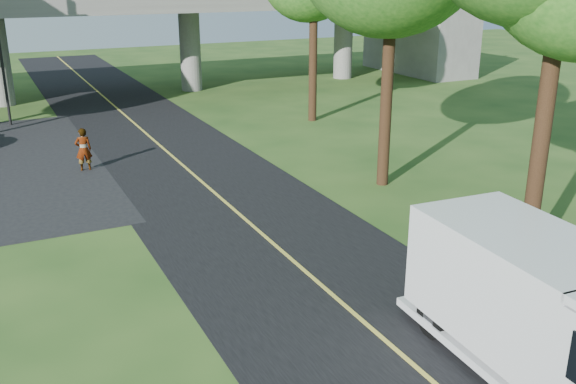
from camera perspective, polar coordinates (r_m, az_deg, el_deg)
ground at (r=15.03m, az=7.86°, el=-12.38°), size 120.00×120.00×0.00m
road at (r=23.15m, az=-5.89°, el=-0.67°), size 7.00×90.00×0.02m
lane_line at (r=23.15m, az=-5.89°, el=-0.63°), size 0.12×90.00×0.01m
overpass at (r=43.28m, az=-16.62°, el=14.03°), size 54.00×10.00×7.30m
traffic_signal at (r=36.84m, az=-24.06°, el=10.30°), size 0.18×0.22×5.20m
step_van at (r=13.60m, az=22.15°, el=-9.78°), size 2.90×6.96×2.86m
pedestrian at (r=27.49m, az=-17.72°, el=3.62°), size 0.66×0.44×1.78m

